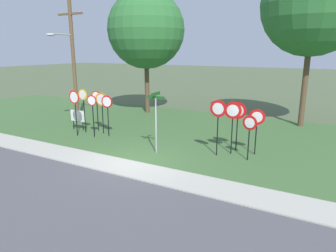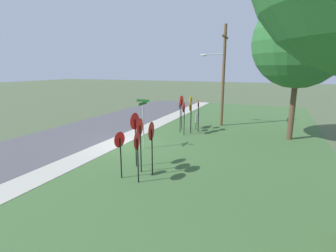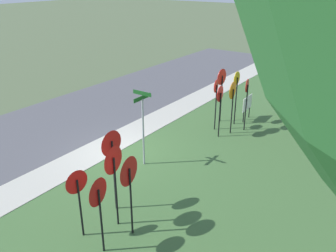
{
  "view_description": "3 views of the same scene",
  "coord_description": "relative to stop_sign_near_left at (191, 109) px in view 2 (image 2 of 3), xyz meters",
  "views": [
    {
      "loc": [
        7.6,
        -10.6,
        4.96
      ],
      "look_at": [
        0.46,
        2.38,
        1.22
      ],
      "focal_mm": 32.41,
      "sensor_mm": 36.0,
      "label": 1
    },
    {
      "loc": [
        13.44,
        8.71,
        4.78
      ],
      "look_at": [
        -1.56,
        2.33,
        1.12
      ],
      "focal_mm": 27.47,
      "sensor_mm": 36.0,
      "label": 2
    },
    {
      "loc": [
        9.59,
        9.22,
        6.86
      ],
      "look_at": [
        -0.03,
        2.44,
        1.78
      ],
      "focal_mm": 37.54,
      "sensor_mm": 36.0,
      "label": 3
    }
  ],
  "objects": [
    {
      "name": "ground_plane",
      "position": [
        4.32,
        -2.95,
        -1.85
      ],
      "size": [
        160.0,
        160.0,
        0.0
      ],
      "primitive_type": "plane",
      "color": "#4C5B3D"
    },
    {
      "name": "road_asphalt",
      "position": [
        4.32,
        -7.75,
        -1.85
      ],
      "size": [
        44.0,
        6.4,
        0.01
      ],
      "primitive_type": "cube",
      "color": "#4C4C51",
      "rests_on": "ground_plane"
    },
    {
      "name": "sidewalk_strip",
      "position": [
        4.32,
        -3.75,
        -1.82
      ],
      "size": [
        44.0,
        1.6,
        0.06
      ],
      "primitive_type": "cube",
      "color": "#ADAA9E",
      "rests_on": "ground_plane"
    },
    {
      "name": "grass_median",
      "position": [
        4.32,
        3.05,
        -1.83
      ],
      "size": [
        44.0,
        12.0,
        0.04
      ],
      "primitive_type": "cube",
      "color": "#3D6033",
      "rests_on": "ground_plane"
    },
    {
      "name": "stop_sign_near_left",
      "position": [
        0.0,
        0.0,
        0.0
      ],
      "size": [
        0.79,
        0.12,
        2.47
      ],
      "rotation": [
        0.0,
        0.0,
        0.08
      ],
      "color": "black",
      "rests_on": "grass_median"
    },
    {
      "name": "stop_sign_near_right",
      "position": [
        -1.05,
        -1.09,
        0.16
      ],
      "size": [
        0.79,
        0.11,
        2.68
      ],
      "rotation": [
        0.0,
        0.0,
        -0.06
      ],
      "color": "black",
      "rests_on": "grass_median"
    },
    {
      "name": "stop_sign_far_left",
      "position": [
        -1.12,
        -0.33,
        0.1
      ],
      "size": [
        0.66,
        0.09,
        2.66
      ],
      "rotation": [
        0.0,
        0.0,
        0.01
      ],
      "color": "black",
      "rests_on": "grass_median"
    },
    {
      "name": "stop_sign_far_center",
      "position": [
        0.65,
        -0.28,
        -0.07
      ],
      "size": [
        0.72,
        0.12,
        2.4
      ],
      "rotation": [
        0.0,
        0.0,
        0.1
      ],
      "color": "black",
      "rests_on": "grass_median"
    },
    {
      "name": "stop_sign_far_right",
      "position": [
        -0.72,
        0.37,
        -0.03
      ],
      "size": [
        0.61,
        0.14,
        2.5
      ],
      "rotation": [
        0.0,
        0.0,
        0.19
      ],
      "color": "black",
      "rests_on": "grass_median"
    },
    {
      "name": "stop_sign_center_tall",
      "position": [
        0.02,
        -0.82,
        -0.07
      ],
      "size": [
        0.61,
        0.14,
        2.44
      ],
      "rotation": [
        0.0,
        0.0,
        0.18
      ],
      "color": "black",
      "rests_on": "grass_median"
    },
    {
      "name": "yield_sign_near_left",
      "position": [
        7.86,
        0.15,
        0.11
      ],
      "size": [
        0.82,
        0.14,
        2.55
      ],
      "rotation": [
        0.0,
        0.0,
        0.14
      ],
      "color": "black",
      "rests_on": "grass_median"
    },
    {
      "name": "yield_sign_near_right",
      "position": [
        8.79,
        -0.32,
        -0.27
      ],
      "size": [
        0.68,
        0.13,
        2.1
      ],
      "rotation": [
        0.0,
        0.0,
        -0.13
      ],
      "color": "black",
      "rests_on": "grass_median"
    },
    {
      "name": "yield_sign_far_left",
      "position": [
        8.9,
        0.59,
        -0.16
      ],
      "size": [
        0.75,
        0.17,
        2.23
      ],
      "rotation": [
        0.0,
        0.0,
        0.19
      ],
      "color": "black",
      "rests_on": "grass_median"
    },
    {
      "name": "yield_sign_far_right",
      "position": [
        7.33,
        -0.41,
        0.21
      ],
      "size": [
        0.81,
        0.1,
        2.68
      ],
      "rotation": [
        0.0,
        0.0,
        -0.03
      ],
      "color": "black",
      "rests_on": "grass_median"
    },
    {
      "name": "yield_sign_center",
      "position": [
        7.92,
        0.77,
        0.02
      ],
      "size": [
        0.83,
        0.15,
        2.45
      ],
      "rotation": [
        0.0,
        0.0,
        0.14
      ],
      "color": "black",
      "rests_on": "grass_median"
    },
    {
      "name": "street_name_post",
      "position": [
        4.6,
        -1.44,
        -0.04
      ],
      "size": [
        0.96,
        0.82,
        2.98
      ],
      "rotation": [
        0.0,
        0.0,
        0.01
      ],
      "color": "#9EA0A8",
      "rests_on": "grass_median"
    },
    {
      "name": "utility_pole",
      "position": [
        -3.63,
        1.43,
        2.6
      ],
      "size": [
        2.1,
        2.13,
        8.14
      ],
      "color": "brown",
      "rests_on": "grass_median"
    },
    {
      "name": "notice_board",
      "position": [
        -1.97,
        -0.05,
        -0.98
      ],
      "size": [
        1.1,
        0.07,
        1.25
      ],
      "rotation": [
        0.0,
        0.0,
        0.03
      ],
      "color": "black",
      "rests_on": "grass_median"
    },
    {
      "name": "oak_tree_left",
      "position": [
        -1.15,
        6.76,
        4.57
      ],
      "size": [
        5.87,
        5.87,
        9.32
      ],
      "color": "brown",
      "rests_on": "grass_median"
    }
  ]
}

